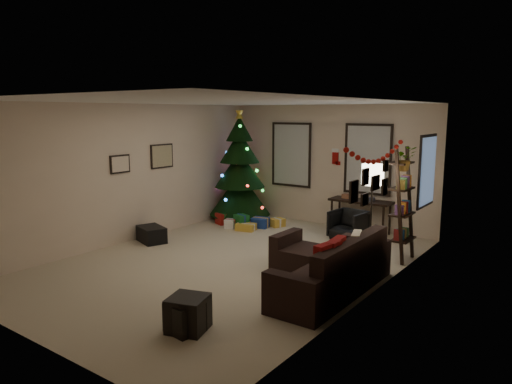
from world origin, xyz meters
TOP-DOWN VIEW (x-y plane):
  - floor at (0.00, 0.00)m, footprint 7.00×7.00m
  - ceiling at (0.00, 0.00)m, footprint 7.00×7.00m
  - wall_back at (0.00, 3.50)m, footprint 5.00×0.00m
  - wall_front at (0.00, -3.50)m, footprint 5.00×0.00m
  - wall_left at (-2.50, 0.00)m, footprint 0.00×7.00m
  - wall_right at (2.50, 0.00)m, footprint 0.00×7.00m
  - window_back_left at (-0.95, 3.47)m, footprint 1.05×0.06m
  - window_back_right at (0.95, 3.47)m, footprint 1.05×0.06m
  - window_right_wall at (2.47, 2.55)m, footprint 0.06×0.90m
  - christmas_tree at (-1.90, 2.71)m, footprint 1.44×1.44m
  - presents at (-1.29, 2.17)m, footprint 1.43×1.01m
  - sofa at (1.87, -0.05)m, footprint 1.67×2.45m
  - pillow_red_a at (2.21, -0.73)m, footprint 0.19×0.47m
  - pillow_red_b at (2.21, -0.50)m, footprint 0.18×0.48m
  - pillow_cream at (2.21, 0.15)m, footprint 0.24×0.42m
  - ottoman_near at (1.20, -2.27)m, footprint 0.54×0.54m
  - ottoman_far at (1.20, -2.32)m, footprint 0.41×0.41m
  - desk at (0.93, 3.22)m, footprint 1.31×0.47m
  - desk_chair at (0.96, 2.57)m, footprint 0.64×0.61m
  - bookshelf at (2.30, 1.84)m, footprint 0.30×0.57m
  - potted_plant at (2.30, 1.75)m, footprint 0.64×0.64m
  - floor_lamp at (1.95, 1.30)m, footprint 0.36×0.36m
  - art_map at (-2.48, 0.81)m, footprint 0.04×0.60m
  - art_abstract at (-2.48, -0.27)m, footprint 0.04×0.45m
  - gallery at (2.48, -0.07)m, footprint 0.03×1.25m
  - garland at (2.45, 0.16)m, footprint 0.08×1.90m
  - stocking_left at (-0.14, 3.59)m, footprint 0.20×0.05m
  - stocking_right at (0.19, 3.49)m, footprint 0.20×0.05m
  - storage_bin at (-2.09, 0.11)m, footprint 0.72×0.59m

SIDE VIEW (x-z plane):
  - floor at x=0.00m, z-range 0.00..0.00m
  - presents at x=-1.29m, z-range -0.04..0.26m
  - storage_bin at x=-2.09m, z-range 0.00..0.31m
  - ottoman_far at x=1.20m, z-range 0.00..0.35m
  - ottoman_near at x=1.20m, z-range 0.00..0.41m
  - sofa at x=1.87m, z-range -0.14..0.67m
  - desk_chair at x=0.96m, z-range 0.00..0.60m
  - desk at x=0.93m, z-range 0.27..0.98m
  - pillow_cream at x=2.21m, z-range 0.43..0.83m
  - pillow_red_a at x=2.21m, z-range 0.41..0.87m
  - pillow_red_b at x=2.21m, z-range 0.41..0.87m
  - bookshelf at x=2.30m, z-range -0.03..1.93m
  - christmas_tree at x=-1.90m, z-range -0.23..2.44m
  - wall_left at x=-2.50m, z-range -2.15..4.85m
  - wall_right at x=2.50m, z-range -2.15..4.85m
  - wall_back at x=0.00m, z-range -1.15..3.85m
  - wall_front at x=0.00m, z-range -1.15..3.85m
  - stocking_left at x=-0.14m, z-range 1.22..1.58m
  - floor_lamp at x=1.95m, z-range 0.57..2.26m
  - window_right_wall at x=2.47m, z-range 0.85..2.15m
  - window_back_left at x=-0.95m, z-range 0.80..2.30m
  - window_back_right at x=0.95m, z-range 0.80..2.30m
  - art_abstract at x=-2.48m, z-range 1.38..1.73m
  - stocking_right at x=0.19m, z-range 1.39..1.75m
  - gallery at x=2.48m, z-range 1.30..1.84m
  - art_map at x=-2.48m, z-range 1.38..1.88m
  - potted_plant at x=2.30m, z-range 1.56..2.10m
  - garland at x=2.45m, z-range 1.83..2.13m
  - ceiling at x=0.00m, z-range 2.70..2.70m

